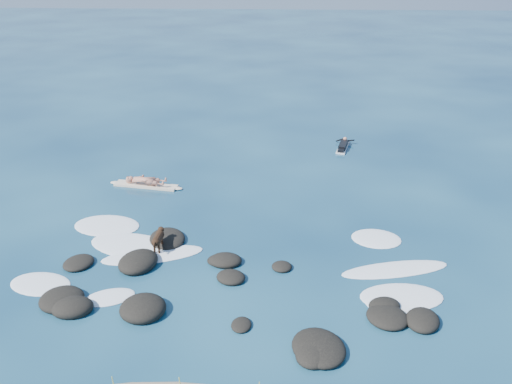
{
  "coord_description": "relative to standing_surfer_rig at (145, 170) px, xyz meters",
  "views": [
    {
      "loc": [
        2.53,
        -17.15,
        10.25
      ],
      "look_at": [
        1.54,
        4.0,
        0.9
      ],
      "focal_mm": 40.0,
      "sensor_mm": 36.0,
      "label": 1
    }
  ],
  "objects": [
    {
      "name": "paddling_surfer_rig",
      "position": [
        9.45,
        5.69,
        -0.65
      ],
      "size": [
        1.16,
        2.33,
        0.4
      ],
      "rotation": [
        0.0,
        0.0,
        1.34
      ],
      "color": "silver",
      "rests_on": "ground"
    },
    {
      "name": "dog",
      "position": [
        1.79,
        -5.79,
        -0.26
      ],
      "size": [
        0.36,
        1.25,
        0.79
      ],
      "rotation": [
        0.0,
        0.0,
        1.51
      ],
      "color": "black",
      "rests_on": "ground"
    },
    {
      "name": "reef_rocks",
      "position": [
        3.27,
        -8.8,
        -0.67
      ],
      "size": [
        14.92,
        8.04,
        0.6
      ],
      "color": "black",
      "rests_on": "ground"
    },
    {
      "name": "standing_surfer_rig",
      "position": [
        0.0,
        0.0,
        0.0
      ],
      "size": [
        3.5,
        1.1,
        1.99
      ],
      "rotation": [
        0.0,
        0.0,
        -0.18
      ],
      "color": "beige",
      "rests_on": "ground"
    },
    {
      "name": "ground",
      "position": [
        3.59,
        -6.42,
        -0.79
      ],
      "size": [
        160.0,
        160.0,
        0.0
      ],
      "primitive_type": "plane",
      "color": "#0A2642",
      "rests_on": "ground"
    },
    {
      "name": "breaking_foam",
      "position": [
        4.07,
        -6.37,
        -0.78
      ],
      "size": [
        14.88,
        6.74,
        0.12
      ],
      "color": "white",
      "rests_on": "ground"
    }
  ]
}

